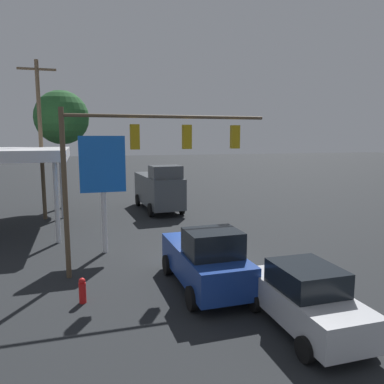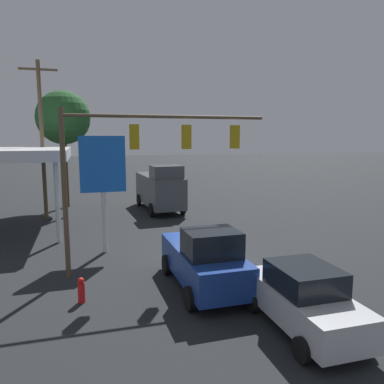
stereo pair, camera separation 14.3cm
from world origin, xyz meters
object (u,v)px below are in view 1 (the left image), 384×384
(fire_hydrant, at_px, (82,290))
(sedan_waiting, at_px, (305,298))
(traffic_signal_assembly, at_px, (146,151))
(price_sign, at_px, (103,170))
(utility_pole, at_px, (41,137))
(pickup_parked, at_px, (205,260))
(street_tree, at_px, (62,118))
(delivery_truck, at_px, (159,189))

(fire_hydrant, bearing_deg, sedan_waiting, 149.38)
(traffic_signal_assembly, xyz_separation_m, price_sign, (1.57, -2.97, -1.00))
(traffic_signal_assembly, xyz_separation_m, utility_pole, (5.04, -11.82, 0.54))
(price_sign, bearing_deg, pickup_parked, 120.25)
(utility_pole, height_order, sedan_waiting, utility_pole)
(street_tree, bearing_deg, delivery_truck, 152.77)
(pickup_parked, xyz_separation_m, fire_hydrant, (4.39, -0.04, -0.67))
(utility_pole, bearing_deg, sedan_waiting, 115.34)
(sedan_waiting, height_order, street_tree, street_tree)
(pickup_parked, height_order, delivery_truck, delivery_truck)
(traffic_signal_assembly, distance_m, utility_pole, 12.86)
(price_sign, height_order, delivery_truck, price_sign)
(traffic_signal_assembly, bearing_deg, sedan_waiting, 119.39)
(utility_pole, relative_size, sedan_waiting, 2.40)
(sedan_waiting, distance_m, street_tree, 24.37)
(utility_pole, relative_size, fire_hydrant, 12.00)
(price_sign, xyz_separation_m, sedan_waiting, (-5.11, 9.25, -3.08))
(traffic_signal_assembly, bearing_deg, pickup_parked, 122.78)
(delivery_truck, bearing_deg, fire_hydrant, -23.98)
(traffic_signal_assembly, height_order, utility_pole, utility_pole)
(sedan_waiting, bearing_deg, delivery_truck, -178.66)
(utility_pole, bearing_deg, traffic_signal_assembly, 113.07)
(price_sign, relative_size, sedan_waiting, 1.28)
(street_tree, height_order, fire_hydrant, street_tree)
(price_sign, bearing_deg, sedan_waiting, 118.91)
(street_tree, bearing_deg, price_sign, 99.71)
(traffic_signal_assembly, bearing_deg, delivery_truck, -103.82)
(traffic_signal_assembly, relative_size, pickup_parked, 1.62)
(price_sign, xyz_separation_m, fire_hydrant, (1.11, 5.57, -3.60))
(price_sign, distance_m, fire_hydrant, 6.72)
(sedan_waiting, relative_size, pickup_parked, 0.84)
(traffic_signal_assembly, relative_size, price_sign, 1.50)
(traffic_signal_assembly, height_order, price_sign, traffic_signal_assembly)
(delivery_truck, distance_m, fire_hydrant, 16.28)
(traffic_signal_assembly, bearing_deg, street_tree, -76.67)
(delivery_truck, relative_size, street_tree, 0.75)
(pickup_parked, bearing_deg, price_sign, -150.55)
(delivery_truck, xyz_separation_m, street_tree, (6.91, -3.56, 5.36))
(pickup_parked, bearing_deg, fire_hydrant, -91.34)
(price_sign, xyz_separation_m, street_tree, (2.25, -13.16, 3.02))
(utility_pole, distance_m, delivery_truck, 9.04)
(traffic_signal_assembly, distance_m, price_sign, 3.50)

